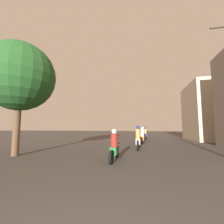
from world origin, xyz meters
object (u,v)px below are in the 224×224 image
(building_right_far, at_px, (212,112))
(street_tree, at_px, (20,77))
(motorcycle_orange, at_px, (142,137))
(motorcycle_yellow, at_px, (143,135))
(motorcycle_blue, at_px, (145,134))
(motorcycle_silver, at_px, (138,140))
(motorcycle_green, at_px, (114,148))

(building_right_far, bearing_deg, street_tree, -138.76)
(motorcycle_orange, distance_m, street_tree, 10.77)
(motorcycle_orange, relative_size, street_tree, 0.31)
(building_right_far, height_order, street_tree, building_right_far)
(motorcycle_orange, distance_m, building_right_far, 10.21)
(motorcycle_yellow, height_order, motorcycle_blue, motorcycle_yellow)
(motorcycle_blue, bearing_deg, motorcycle_orange, -88.22)
(motorcycle_yellow, height_order, building_right_far, building_right_far)
(street_tree, bearing_deg, building_right_far, 41.24)
(motorcycle_yellow, height_order, street_tree, street_tree)
(motorcycle_orange, bearing_deg, motorcycle_silver, -93.88)
(motorcycle_silver, distance_m, motorcycle_blue, 8.95)
(building_right_far, bearing_deg, motorcycle_blue, -177.75)
(motorcycle_green, xyz_separation_m, motorcycle_yellow, (1.24, 10.29, 0.05))
(motorcycle_orange, xyz_separation_m, motorcycle_blue, (0.35, 5.04, 0.03))
(motorcycle_green, bearing_deg, motorcycle_silver, 75.02)
(street_tree, bearing_deg, motorcycle_orange, 49.31)
(motorcycle_silver, xyz_separation_m, street_tree, (-6.34, -3.76, 3.67))
(motorcycle_yellow, distance_m, motorcycle_blue, 2.43)
(motorcycle_silver, height_order, motorcycle_orange, motorcycle_silver)
(building_right_far, bearing_deg, motorcycle_silver, -132.59)
(motorcycle_orange, relative_size, building_right_far, 0.28)
(motorcycle_orange, bearing_deg, motorcycle_yellow, 88.47)
(motorcycle_green, xyz_separation_m, motorcycle_silver, (0.93, 3.77, 0.07))
(motorcycle_orange, height_order, street_tree, street_tree)
(motorcycle_silver, relative_size, street_tree, 0.33)
(motorcycle_green, height_order, building_right_far, building_right_far)
(motorcycle_silver, relative_size, motorcycle_blue, 0.98)
(motorcycle_green, xyz_separation_m, motorcycle_orange, (1.18, 7.67, -0.00))
(motorcycle_yellow, distance_m, street_tree, 12.79)
(motorcycle_silver, height_order, building_right_far, building_right_far)
(motorcycle_yellow, relative_size, street_tree, 0.34)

